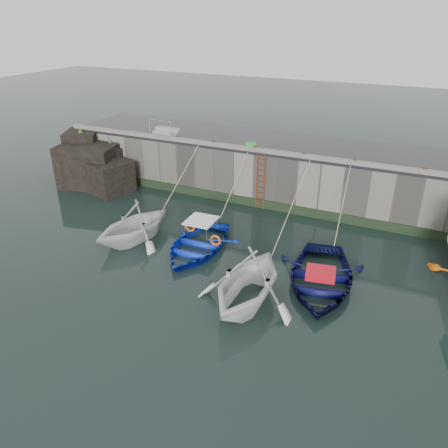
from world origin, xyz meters
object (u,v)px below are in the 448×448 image
at_px(fish_crate, 251,146).
at_px(boat_near_navy, 319,284).
at_px(boat_near_white, 135,239).
at_px(bollard_d, 355,161).
at_px(ladder, 260,181).
at_px(boat_near_blue, 197,249).
at_px(bollard_c, 304,155).
at_px(bollard_b, 255,148).
at_px(bollard_e, 425,170).
at_px(boat_near_blacktrim, 247,302).
at_px(bollard_a, 214,143).

bearing_deg(fish_crate, boat_near_navy, -73.36).
bearing_deg(boat_near_white, bollard_d, 49.80).
bearing_deg(boat_near_white, boat_near_navy, 14.15).
height_order(ladder, boat_near_blue, ladder).
relative_size(bollard_c, bollard_d, 1.00).
bearing_deg(bollard_b, boat_near_blue, -94.19).
distance_m(ladder, bollard_e, 8.19).
height_order(boat_near_blue, boat_near_blacktrim, boat_near_blacktrim).
relative_size(bollard_a, bollard_b, 1.00).
height_order(boat_near_navy, bollard_c, bollard_c).
xyz_separation_m(boat_near_blacktrim, bollard_a, (-5.73, 8.80, 3.30)).
xyz_separation_m(ladder, fish_crate, (-0.87, 0.59, 1.73)).
bearing_deg(ladder, boat_near_blue, -99.41).
bearing_deg(boat_near_blacktrim, boat_near_navy, 47.39).
distance_m(boat_near_blacktrim, boat_near_navy, 3.24).
relative_size(boat_near_white, bollard_a, 15.32).
relative_size(bollard_d, bollard_e, 1.00).
relative_size(boat_near_white, bollard_e, 15.32).
height_order(boat_near_navy, bollard_e, bollard_e).
bearing_deg(bollard_b, bollard_c, 0.00).
xyz_separation_m(boat_near_white, bollard_b, (3.63, 6.43, 3.30)).
bearing_deg(bollard_c, bollard_a, 180.00).
height_order(bollard_a, bollard_e, same).
bearing_deg(fish_crate, bollard_c, -29.16).
bearing_deg(boat_near_blacktrim, boat_near_blue, 142.86).
distance_m(boat_near_navy, bollard_b, 9.03).
xyz_separation_m(fish_crate, bollard_e, (8.87, -0.26, -0.03)).
distance_m(boat_near_white, boat_near_navy, 9.06).
bearing_deg(ladder, bollard_e, 2.40).
bearing_deg(bollard_a, fish_crate, 6.88).
bearing_deg(boat_near_white, bollard_b, 74.59).
bearing_deg(boat_near_navy, boat_near_white, 169.48).
distance_m(boat_near_blue, bollard_e, 11.27).
relative_size(boat_near_blacktrim, bollard_b, 16.93).
height_order(boat_near_white, fish_crate, fish_crate).
bearing_deg(bollard_e, bollard_c, 180.00).
relative_size(bollard_a, bollard_e, 1.00).
distance_m(bollard_c, bollard_d, 2.60).
relative_size(fish_crate, bollard_a, 2.03).
height_order(ladder, fish_crate, fish_crate).
distance_m(ladder, boat_near_navy, 7.99).
distance_m(boat_near_blacktrim, bollard_e, 10.77).
distance_m(boat_near_white, boat_near_blacktrim, 7.26).
bearing_deg(boat_near_navy, bollard_c, 102.43).
bearing_deg(bollard_a, boat_near_blue, -71.09).
bearing_deg(boat_near_blue, boat_near_white, -174.82).
height_order(ladder, boat_near_blacktrim, ladder).
bearing_deg(boat_near_blue, bollard_a, 106.55).
xyz_separation_m(boat_near_white, boat_near_blue, (3.19, 0.42, 0.00)).
height_order(bollard_d, bollard_e, same).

